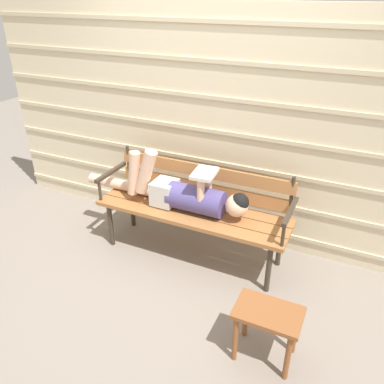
# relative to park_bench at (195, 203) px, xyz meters

# --- Properties ---
(ground_plane) EXTENTS (12.00, 12.00, 0.00)m
(ground_plane) POSITION_rel_park_bench_xyz_m (-0.00, -0.14, -0.50)
(ground_plane) COLOR gray
(house_siding) EXTENTS (4.71, 0.08, 2.11)m
(house_siding) POSITION_rel_park_bench_xyz_m (-0.00, 0.41, 0.55)
(house_siding) COLOR beige
(house_siding) RESTS_ON ground
(park_bench) EXTENTS (1.72, 0.49, 0.85)m
(park_bench) POSITION_rel_park_bench_xyz_m (0.00, 0.00, 0.00)
(park_bench) COLOR #9E6638
(park_bench) RESTS_ON ground
(reclining_person) EXTENTS (1.63, 0.26, 0.53)m
(reclining_person) POSITION_rel_park_bench_xyz_m (-0.09, -0.07, 0.12)
(reclining_person) COLOR #514784
(footstool) EXTENTS (0.43, 0.28, 0.40)m
(footstool) POSITION_rel_park_bench_xyz_m (0.91, -0.87, -0.19)
(footstool) COLOR brown
(footstool) RESTS_ON ground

